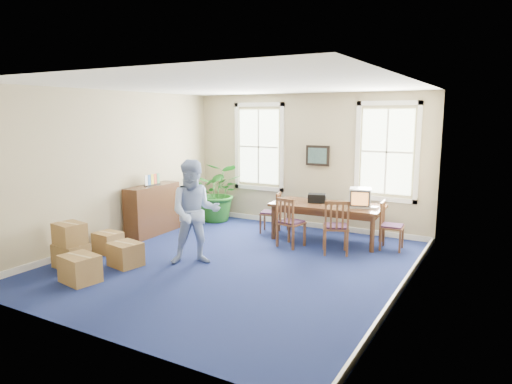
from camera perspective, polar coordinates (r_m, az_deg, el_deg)
The scene contains 25 objects.
floor at distance 8.53m, azimuth -2.60°, elevation -8.85°, with size 6.50×6.50×0.00m, color navy.
ceiling at distance 8.10m, azimuth -2.77°, elevation 13.14°, with size 6.50×6.50×0.00m, color white.
wall_back at distance 11.03m, azimuth 6.34°, elevation 3.85°, with size 6.50×6.50×0.00m, color tan.
wall_front at distance 5.72m, azimuth -20.27°, elevation -2.11°, with size 6.50×6.50×0.00m, color tan.
wall_left at distance 10.07m, azimuth -17.32°, elevation 2.92°, with size 6.50×6.50×0.00m, color tan.
wall_right at distance 7.06m, azimuth 18.42°, elevation 0.14°, with size 6.50×6.50×0.00m, color tan.
baseboard_back at distance 11.27m, azimuth 6.13°, elevation -3.97°, with size 6.00×0.04×0.12m, color white.
baseboard_left at distance 10.34m, azimuth -16.77°, elevation -5.59°, with size 0.04×6.50×0.12m, color white.
baseboard_right at distance 7.46m, azimuth 17.55°, elevation -11.58°, with size 0.04×6.50×0.12m, color white.
window_left at distance 11.56m, azimuth 0.37°, elevation 5.67°, with size 1.40×0.12×2.20m, color white, non-canonical shape.
window_right at distance 10.39m, azimuth 16.03°, elevation 4.84°, with size 1.40×0.12×2.20m, color white, non-canonical shape.
wall_picture at distance 10.86m, azimuth 7.71°, elevation 4.53°, with size 0.58×0.06×0.48m, color black, non-canonical shape.
conference_table at distance 10.02m, azimuth 8.86°, elevation -3.76°, with size 2.35×1.07×0.80m, color #482916, non-canonical shape.
crt_tv at distance 9.73m, azimuth 12.89°, elevation -0.68°, with size 0.43×0.47×0.39m, color #B7B7BC, non-canonical shape.
game_console at distance 9.63m, azimuth 14.59°, elevation -1.92°, with size 0.14×0.17×0.04m, color white.
equipment_bag at distance 10.06m, azimuth 7.61°, elevation -0.78°, with size 0.38×0.25×0.19m, color black.
chair_near_left at distance 9.45m, azimuth 4.41°, elevation -3.75°, with size 0.47×0.47×1.04m, color brown, non-canonical shape.
chair_near_right at distance 9.09m, azimuth 9.93°, elevation -4.24°, with size 0.49×0.49×1.09m, color brown, non-canonical shape.
chair_end_left at distance 10.56m, azimuth 1.78°, elevation -2.56°, with size 0.42×0.42×0.94m, color brown, non-canonical shape.
chair_end_right at distance 9.62m, azimuth 16.66°, elevation -4.08°, with size 0.44×0.44×0.98m, color brown, non-canonical shape.
man at distance 8.33m, azimuth -7.64°, elevation -2.54°, with size 0.94×0.72×1.92m, color #95ADDC.
credenza at distance 10.66m, azimuth -12.78°, elevation -2.08°, with size 0.42×1.48×1.16m, color #482916.
brochure_rack at distance 10.53m, azimuth -12.84°, elevation 1.72°, with size 0.11×0.60×0.27m, color #99999E, non-canonical shape.
potted_plant at distance 11.67m, azimuth -4.76°, elevation 0.03°, with size 1.36×1.19×1.52m, color #1C5C1B.
cardboard_boxes at distance 8.74m, azimuth -20.77°, elevation -6.12°, with size 1.49×1.49×0.85m, color olive, non-canonical shape.
Camera 1 is at (4.30, -6.85, 2.71)m, focal length 32.00 mm.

